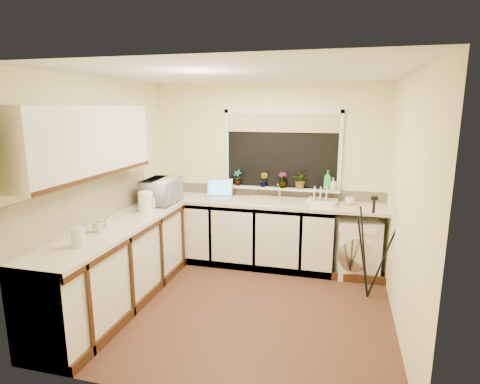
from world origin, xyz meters
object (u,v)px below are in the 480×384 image
(washing_machine, at_px, (355,246))
(soap_bottle_clear, at_px, (333,184))
(steel_jar, at_px, (108,222))
(laptop, at_px, (219,194))
(plant_d, at_px, (301,180))
(cup_left, at_px, (97,227))
(glass_jug, at_px, (78,237))
(plant_c, at_px, (282,180))
(plant_a, at_px, (238,178))
(microwave, at_px, (161,191))
(kettle, at_px, (146,202))
(dish_rack, at_px, (322,202))
(plant_b, at_px, (264,180))
(tripod, at_px, (371,248))
(soap_bottle_green, at_px, (328,180))
(cup_back, at_px, (349,201))

(washing_machine, height_order, soap_bottle_clear, soap_bottle_clear)
(steel_jar, bearing_deg, laptop, 64.69)
(plant_d, distance_m, soap_bottle_clear, 0.43)
(cup_left, bearing_deg, glass_jug, -78.59)
(plant_c, bearing_deg, glass_jug, -122.38)
(plant_c, xyz_separation_m, cup_left, (-1.57, -1.94, -0.21))
(soap_bottle_clear, bearing_deg, glass_jug, -132.69)
(soap_bottle_clear, bearing_deg, plant_c, 179.91)
(plant_a, relative_size, cup_left, 2.00)
(microwave, distance_m, plant_d, 1.86)
(washing_machine, xyz_separation_m, plant_a, (-1.62, 0.21, 0.79))
(kettle, xyz_separation_m, plant_d, (1.73, 1.11, 0.15))
(washing_machine, height_order, laptop, laptop)
(dish_rack, height_order, plant_b, plant_b)
(microwave, bearing_deg, washing_machine, -82.83)
(microwave, relative_size, plant_b, 2.75)
(dish_rack, height_order, plant_a, plant_a)
(laptop, distance_m, plant_a, 0.36)
(washing_machine, relative_size, plant_a, 3.30)
(plant_d, xyz_separation_m, soap_bottle_clear, (0.43, -0.02, -0.03))
(laptop, distance_m, steel_jar, 1.71)
(tripod, bearing_deg, dish_rack, 136.70)
(washing_machine, distance_m, cup_left, 3.15)
(soap_bottle_green, bearing_deg, plant_a, 179.98)
(glass_jug, relative_size, microwave, 0.30)
(washing_machine, relative_size, dish_rack, 1.95)
(tripod, bearing_deg, microwave, -179.38)
(steel_jar, distance_m, soap_bottle_green, 2.80)
(microwave, distance_m, soap_bottle_green, 2.19)
(plant_a, bearing_deg, kettle, -127.85)
(plant_c, bearing_deg, soap_bottle_clear, -0.09)
(tripod, bearing_deg, steel_jar, -156.47)
(kettle, distance_m, plant_a, 1.39)
(tripod, xyz_separation_m, soap_bottle_green, (-0.54, 0.84, 0.59))
(microwave, xyz_separation_m, soap_bottle_clear, (2.16, 0.64, 0.08))
(steel_jar, height_order, plant_b, plant_b)
(plant_c, distance_m, cup_left, 2.50)
(plant_c, distance_m, cup_back, 0.93)
(glass_jug, relative_size, plant_b, 0.83)
(washing_machine, xyz_separation_m, kettle, (-2.47, -0.89, 0.64))
(plant_d, relative_size, soap_bottle_green, 0.85)
(cup_back, height_order, cup_left, cup_left)
(tripod, height_order, plant_b, plant_b)
(laptop, bearing_deg, plant_a, 36.10)
(tripod, height_order, cup_left, tripod)
(tripod, bearing_deg, laptop, 167.09)
(laptop, xyz_separation_m, plant_c, (0.84, 0.20, 0.19))
(washing_machine, relative_size, plant_d, 3.26)
(soap_bottle_clear, xyz_separation_m, cup_back, (0.22, -0.12, -0.19))
(plant_c, relative_size, cup_left, 1.97)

